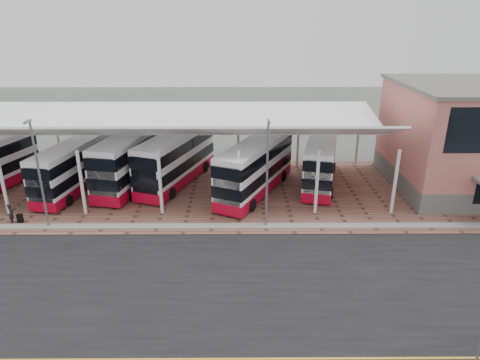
{
  "coord_description": "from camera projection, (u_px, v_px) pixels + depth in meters",
  "views": [
    {
      "loc": [
        -0.08,
        -21.83,
        14.7
      ],
      "look_at": [
        0.1,
        8.11,
        2.98
      ],
      "focal_mm": 32.0,
      "sensor_mm": 36.0,
      "label": 1
    }
  ],
  "objects": [
    {
      "name": "suitcase",
      "position": [
        20.0,
        218.0,
        31.95
      ],
      "size": [
        0.38,
        0.27,
        0.66
      ],
      "primitive_type": "cube",
      "color": "black",
      "rests_on": "forecourt"
    },
    {
      "name": "north_kerb",
      "position": [
        239.0,
        226.0,
        31.43
      ],
      "size": [
        120.0,
        0.8,
        0.14
      ],
      "primitive_type": "cube",
      "color": "gray",
      "rests_on": "ground"
    },
    {
      "name": "forecourt",
      "position": [
        261.0,
        191.0,
        37.79
      ],
      "size": [
        72.0,
        16.0,
        0.06
      ],
      "primitive_type": "cube",
      "color": "brown",
      "rests_on": "ground"
    },
    {
      "name": "ground",
      "position": [
        239.0,
        275.0,
        25.69
      ],
      "size": [
        140.0,
        140.0,
        0.0
      ],
      "primitive_type": "plane",
      "color": "#4E524C"
    },
    {
      "name": "yellow_line_far",
      "position": [
        240.0,
        359.0,
        19.44
      ],
      "size": [
        120.0,
        0.12,
        0.01
      ],
      "primitive_type": "cube",
      "color": "gold",
      "rests_on": "road"
    },
    {
      "name": "bus_1",
      "position": [
        74.0,
        167.0,
        37.23
      ],
      "size": [
        4.2,
        10.53,
        4.23
      ],
      "rotation": [
        0.0,
        0.0,
        -0.18
      ],
      "color": "white",
      "rests_on": "forecourt"
    },
    {
      "name": "bus_5",
      "position": [
        321.0,
        161.0,
        38.67
      ],
      "size": [
        4.83,
        10.72,
        4.31
      ],
      "rotation": [
        0.0,
        0.0,
        -0.24
      ],
      "color": "white",
      "rests_on": "forecourt"
    },
    {
      "name": "pedestrian",
      "position": [
        11.0,
        214.0,
        31.66
      ],
      "size": [
        0.52,
        0.65,
        1.55
      ],
      "primitive_type": "imported",
      "rotation": [
        0.0,
        0.0,
        1.87
      ],
      "color": "black",
      "rests_on": "forecourt"
    },
    {
      "name": "canopy",
      "position": [
        168.0,
        125.0,
        36.51
      ],
      "size": [
        37.0,
        11.63,
        7.07
      ],
      "color": "white",
      "rests_on": "ground"
    },
    {
      "name": "bus_3",
      "position": [
        176.0,
        159.0,
        38.79
      ],
      "size": [
        6.21,
        11.45,
        4.63
      ],
      "rotation": [
        0.0,
        0.0,
        -0.34
      ],
      "color": "white",
      "rests_on": "forecourt"
    },
    {
      "name": "bus_4",
      "position": [
        256.0,
        168.0,
        36.55
      ],
      "size": [
        7.16,
        11.12,
        4.58
      ],
      "rotation": [
        0.0,
        0.0,
        -0.45
      ],
      "color": "white",
      "rests_on": "forecourt"
    },
    {
      "name": "lamp_east",
      "position": [
        267.0,
        171.0,
        29.95
      ],
      "size": [
        0.16,
        0.9,
        8.07
      ],
      "color": "slate",
      "rests_on": "ground"
    },
    {
      "name": "bus_2",
      "position": [
        132.0,
        159.0,
        38.57
      ],
      "size": [
        4.88,
        11.89,
        4.78
      ],
      "rotation": [
        0.0,
        0.0,
        -0.2
      ],
      "color": "white",
      "rests_on": "forecourt"
    },
    {
      "name": "lamp_west",
      "position": [
        39.0,
        172.0,
        29.86
      ],
      "size": [
        0.16,
        0.9,
        8.07
      ],
      "color": "slate",
      "rests_on": "ground"
    },
    {
      "name": "road",
      "position": [
        239.0,
        285.0,
        24.75
      ],
      "size": [
        120.0,
        14.0,
        0.02
      ],
      "primitive_type": "cube",
      "color": "black",
      "rests_on": "ground"
    }
  ]
}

